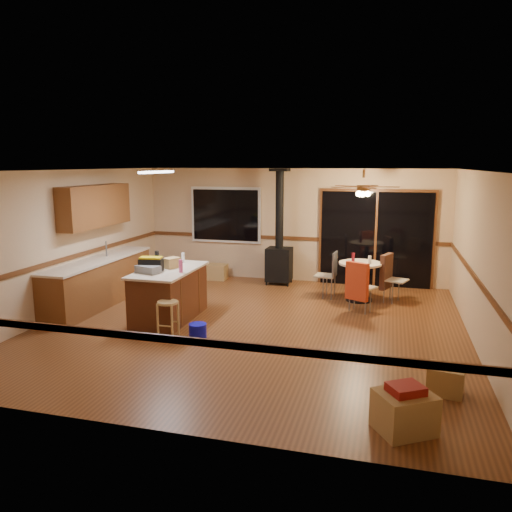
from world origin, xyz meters
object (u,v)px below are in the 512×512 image
at_px(chair_near, 358,281).
at_px(wood_stove, 279,252).
at_px(chair_left, 330,269).
at_px(box_under_window, 217,272).
at_px(toolbox_black, 151,265).
at_px(blue_bucket, 198,331).
at_px(chair_right, 388,272).
at_px(box_corner_a, 404,412).
at_px(dining_table, 360,275).
at_px(toolbox_grey, 148,269).
at_px(kitchen_island, 169,294).
at_px(box_corner_b, 446,380).
at_px(bar_stool, 168,319).

bearing_deg(chair_near, wood_stove, 135.72).
bearing_deg(chair_left, chair_near, -57.40).
bearing_deg(box_under_window, toolbox_black, -90.01).
distance_m(wood_stove, blue_bucket, 3.93).
xyz_separation_m(chair_right, box_corner_a, (0.23, -5.04, -0.39)).
height_order(blue_bucket, dining_table, dining_table).
height_order(chair_right, box_corner_a, chair_right).
xyz_separation_m(blue_bucket, chair_left, (1.72, 2.98, 0.47)).
distance_m(blue_bucket, box_under_window, 4.04).
distance_m(toolbox_grey, chair_right, 4.68).
bearing_deg(chair_right, chair_left, -178.76).
height_order(chair_left, chair_near, same).
relative_size(chair_near, chair_right, 1.00).
relative_size(kitchen_island, toolbox_grey, 4.15).
distance_m(box_under_window, box_corner_b, 6.75).
bearing_deg(kitchen_island, wood_stove, 66.91).
bearing_deg(box_corner_b, bar_stool, 166.97).
distance_m(box_under_window, box_corner_a, 7.24).
bearing_deg(toolbox_grey, chair_right, 33.58).
bearing_deg(toolbox_black, blue_bucket, -28.29).
distance_m(dining_table, box_corner_a, 5.00).
xyz_separation_m(dining_table, box_corner_a, (0.76, -4.93, -0.32)).
bearing_deg(toolbox_grey, wood_stove, 66.43).
relative_size(dining_table, box_under_window, 1.88).
bearing_deg(chair_left, kitchen_island, -139.71).
bearing_deg(toolbox_black, chair_right, 31.93).
xyz_separation_m(toolbox_black, box_corner_b, (4.63, -1.59, -0.84)).
bearing_deg(wood_stove, box_corner_b, -57.32).
height_order(toolbox_black, bar_stool, toolbox_black).
relative_size(chair_right, box_under_window, 1.55).
xyz_separation_m(wood_stove, chair_right, (2.39, -0.85, -0.13)).
relative_size(toolbox_black, chair_near, 0.56).
xyz_separation_m(toolbox_grey, blue_bucket, (1.04, -0.42, -0.85)).
distance_m(kitchen_island, wood_stove, 3.33).
distance_m(kitchen_island, chair_right, 4.30).
bearing_deg(blue_bucket, chair_left, 60.01).
bearing_deg(chair_left, wood_stove, 145.31).
height_order(dining_table, box_corner_a, dining_table).
height_order(kitchen_island, box_corner_b, kitchen_island).
height_order(kitchen_island, chair_left, chair_left).
xyz_separation_m(blue_bucket, chair_near, (2.33, 2.02, 0.48)).
height_order(bar_stool, box_corner_b, bar_stool).
relative_size(toolbox_grey, dining_table, 0.48).
xyz_separation_m(toolbox_grey, box_under_window, (-0.01, 3.48, -0.78)).
distance_m(blue_bucket, chair_left, 3.47).
height_order(bar_stool, chair_right, chair_right).
xyz_separation_m(wood_stove, chair_left, (1.27, -0.88, -0.14)).
bearing_deg(box_corner_a, chair_right, 92.66).
bearing_deg(dining_table, chair_right, 12.23).
relative_size(chair_near, box_corner_b, 1.72).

